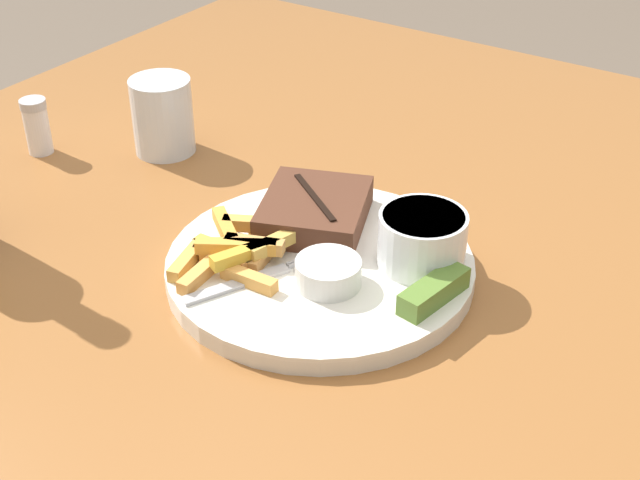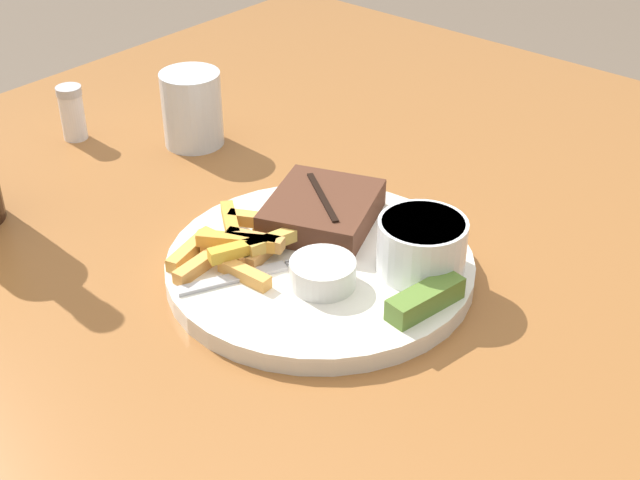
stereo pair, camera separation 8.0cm
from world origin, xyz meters
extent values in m
cube|color=#935B2D|center=(0.00, 0.00, 0.75)|extent=(1.26, 1.17, 0.04)
cylinder|color=#935B2D|center=(0.57, 0.53, 0.37)|extent=(0.06, 0.06, 0.73)
cylinder|color=silver|center=(0.00, 0.00, 0.78)|extent=(0.28, 0.28, 0.01)
cylinder|color=white|center=(0.00, 0.00, 0.79)|extent=(0.28, 0.28, 0.00)
cube|color=#512D1E|center=(0.05, 0.04, 0.80)|extent=(0.14, 0.13, 0.03)
cube|color=black|center=(0.05, 0.04, 0.82)|extent=(0.06, 0.08, 0.00)
cube|color=gold|center=(-0.06, 0.05, 0.81)|extent=(0.05, 0.03, 0.01)
cube|color=gold|center=(-0.03, 0.06, 0.80)|extent=(0.05, 0.05, 0.01)
cube|color=gold|center=(-0.08, 0.09, 0.80)|extent=(0.06, 0.03, 0.01)
cube|color=#E59A49|center=(-0.08, 0.07, 0.80)|extent=(0.07, 0.02, 0.01)
cube|color=gold|center=(-0.03, 0.09, 0.81)|extent=(0.04, 0.05, 0.01)
cube|color=gold|center=(-0.05, 0.07, 0.80)|extent=(0.04, 0.05, 0.01)
cube|color=gold|center=(-0.05, 0.08, 0.80)|extent=(0.03, 0.05, 0.01)
cube|color=#D2904A|center=(-0.02, 0.04, 0.80)|extent=(0.07, 0.02, 0.01)
cube|color=#DE9448|center=(-0.05, 0.06, 0.80)|extent=(0.03, 0.05, 0.01)
cube|color=#E69E48|center=(-0.07, 0.03, 0.80)|extent=(0.01, 0.05, 0.01)
cube|color=gold|center=(-0.05, 0.06, 0.81)|extent=(0.05, 0.07, 0.01)
cube|color=tan|center=(-0.03, 0.05, 0.81)|extent=(0.03, 0.06, 0.01)
cube|color=gold|center=(-0.05, 0.07, 0.80)|extent=(0.01, 0.06, 0.01)
cube|color=gold|center=(-0.01, 0.07, 0.81)|extent=(0.04, 0.06, 0.01)
cube|color=gold|center=(-0.02, 0.06, 0.80)|extent=(0.05, 0.04, 0.01)
cube|color=gold|center=(-0.02, 0.03, 0.81)|extent=(0.06, 0.03, 0.01)
cylinder|color=white|center=(0.04, -0.08, 0.82)|extent=(0.08, 0.08, 0.05)
cylinder|color=beige|center=(0.04, -0.08, 0.83)|extent=(0.07, 0.07, 0.01)
cylinder|color=silver|center=(-0.03, -0.03, 0.80)|extent=(0.06, 0.06, 0.02)
cylinder|color=#C67A4C|center=(-0.03, -0.03, 0.81)|extent=(0.05, 0.05, 0.01)
cube|color=#567A2D|center=(0.00, -0.12, 0.80)|extent=(0.08, 0.03, 0.02)
cube|color=#B7B7BC|center=(-0.08, 0.04, 0.79)|extent=(0.10, 0.05, 0.00)
cube|color=#B7B7BC|center=(-0.02, 0.00, 0.79)|extent=(0.03, 0.02, 0.00)
cube|color=#B7B7BC|center=(-0.01, 0.01, 0.79)|extent=(0.03, 0.02, 0.00)
cube|color=#B7B7BC|center=(-0.01, 0.01, 0.79)|extent=(0.03, 0.02, 0.00)
cylinder|color=silver|center=(0.11, 0.29, 0.82)|extent=(0.07, 0.07, 0.09)
cylinder|color=white|center=(0.03, 0.40, 0.80)|extent=(0.03, 0.03, 0.05)
cylinder|color=#B7B7BC|center=(0.03, 0.40, 0.83)|extent=(0.03, 0.03, 0.01)
camera|label=1|loc=(-0.56, -0.37, 1.24)|focal=50.00mm
camera|label=2|loc=(-0.51, -0.44, 1.24)|focal=50.00mm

